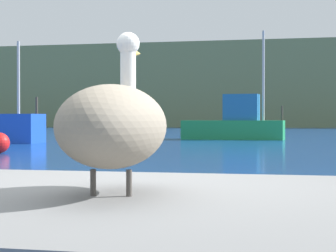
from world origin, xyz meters
name	(u,v)px	position (x,y,z in m)	size (l,w,h in m)	color
hillside_backdrop	(283,86)	(0.00, 68.79, 4.94)	(140.00, 11.85, 9.89)	#6B7A51
pelican	(114,125)	(0.17, -0.81, 0.99)	(0.60, 1.29, 0.89)	gray
fishing_boat_green	(235,124)	(-1.61, 25.05, 0.76)	(4.99, 1.79, 5.25)	#1E8C4C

